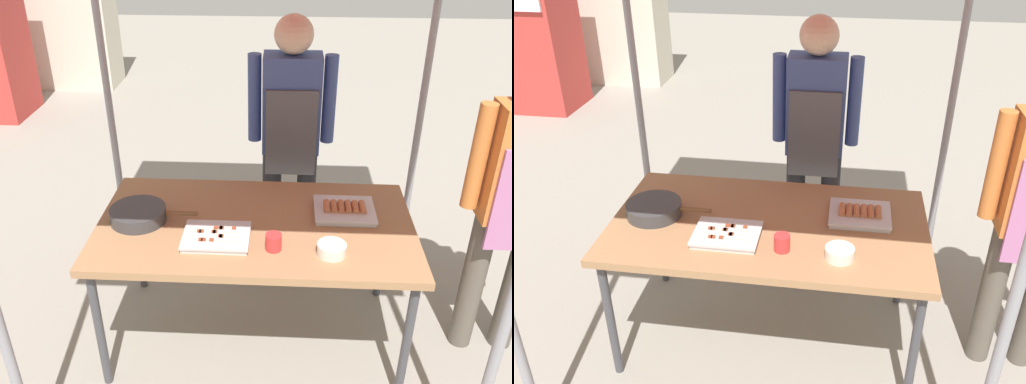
% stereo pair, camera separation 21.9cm
% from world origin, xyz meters
% --- Properties ---
extents(ground_plane, '(18.00, 18.00, 0.00)m').
position_xyz_m(ground_plane, '(0.00, 0.00, 0.00)').
color(ground_plane, gray).
extents(stall_table, '(1.60, 0.90, 0.75)m').
position_xyz_m(stall_table, '(0.00, 0.00, 0.70)').
color(stall_table, '#9E724C').
rests_on(stall_table, ground).
extents(tray_grilled_sausages, '(0.31, 0.27, 0.05)m').
position_xyz_m(tray_grilled_sausages, '(0.46, 0.12, 0.77)').
color(tray_grilled_sausages, silver).
rests_on(tray_grilled_sausages, stall_table).
extents(tray_meat_skewers, '(0.32, 0.25, 0.04)m').
position_xyz_m(tray_meat_skewers, '(-0.18, -0.17, 0.77)').
color(tray_meat_skewers, silver).
rests_on(tray_meat_skewers, stall_table).
extents(cooking_wok, '(0.45, 0.29, 0.07)m').
position_xyz_m(cooking_wok, '(-0.59, -0.01, 0.79)').
color(cooking_wok, '#38383A').
rests_on(cooking_wok, stall_table).
extents(condiment_bowl, '(0.14, 0.14, 0.05)m').
position_xyz_m(condiment_bowl, '(0.37, -0.25, 0.78)').
color(condiment_bowl, silver).
rests_on(condiment_bowl, stall_table).
extents(drink_cup_near_edge, '(0.08, 0.08, 0.08)m').
position_xyz_m(drink_cup_near_edge, '(0.10, -0.23, 0.79)').
color(drink_cup_near_edge, red).
rests_on(drink_cup_near_edge, stall_table).
extents(vendor_woman, '(0.52, 0.23, 1.64)m').
position_xyz_m(vendor_woman, '(0.17, 0.74, 0.97)').
color(vendor_woman, black).
rests_on(vendor_woman, ground).
extents(neighbor_stall_left, '(0.97, 0.63, 1.74)m').
position_xyz_m(neighbor_stall_left, '(-2.53, 4.47, 0.88)').
color(neighbor_stall_left, beige).
rests_on(neighbor_stall_left, ground).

